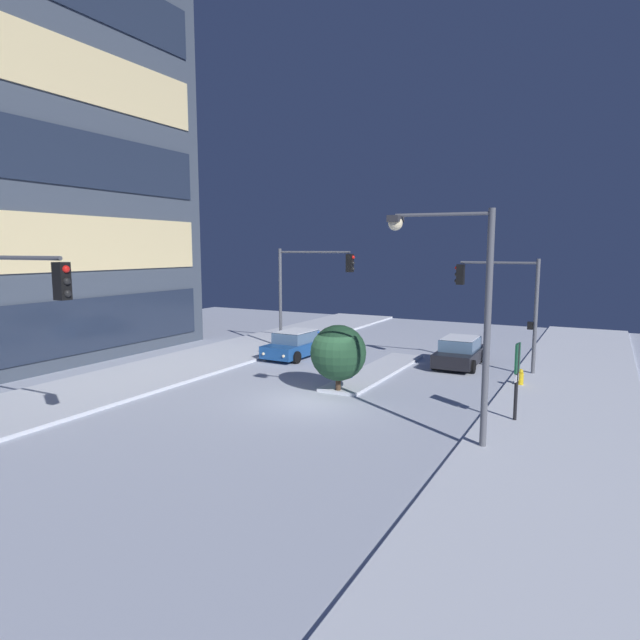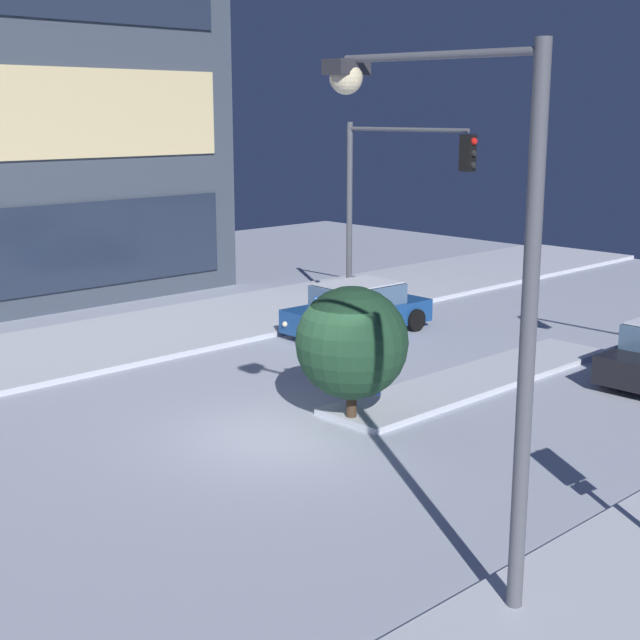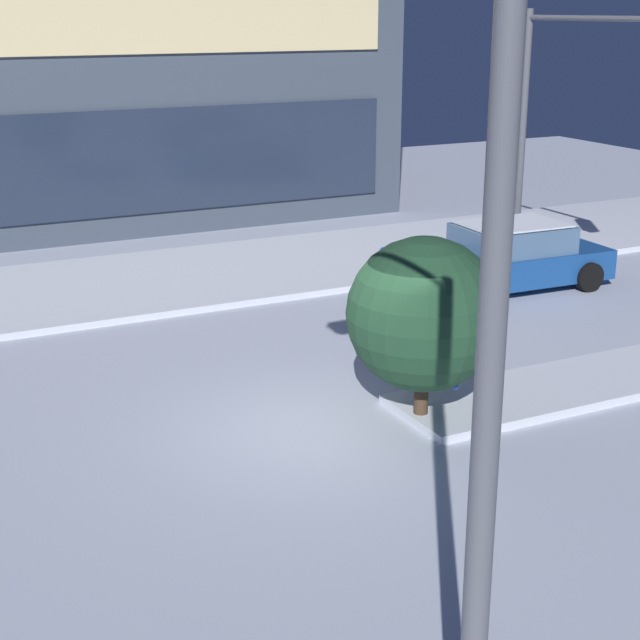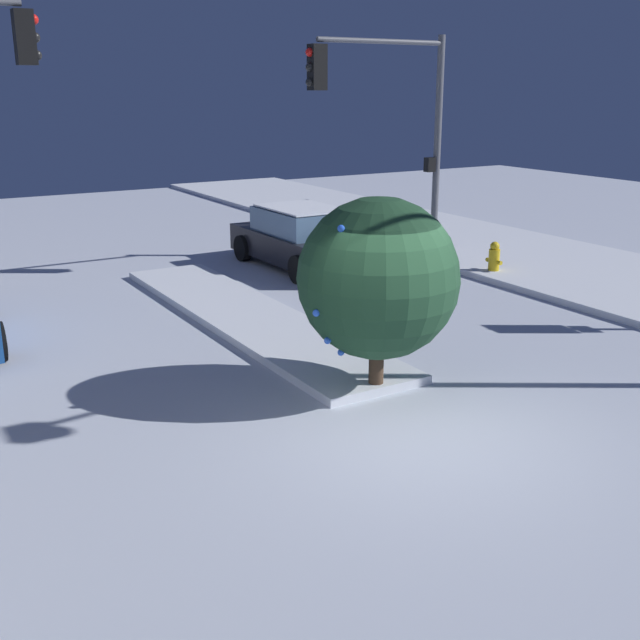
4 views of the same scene
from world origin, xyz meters
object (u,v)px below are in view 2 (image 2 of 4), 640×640
car_far (358,309)px  traffic_light_corner_far_right (397,184)px  decorated_tree_median (352,343)px  street_lamp_arched (467,246)px

car_far → traffic_light_corner_far_right: size_ratio=0.76×
traffic_light_corner_far_right → decorated_tree_median: size_ratio=2.09×
car_far → traffic_light_corner_far_right: bearing=-173.8°
street_lamp_arched → car_far: bearing=-48.0°
traffic_light_corner_far_right → street_lamp_arched: bearing=-45.1°
street_lamp_arched → decorated_tree_median: 7.55m
traffic_light_corner_far_right → street_lamp_arched: street_lamp_arched is taller
traffic_light_corner_far_right → decorated_tree_median: bearing=-53.4°
traffic_light_corner_far_right → street_lamp_arched: size_ratio=0.84×
car_far → traffic_light_corner_far_right: 3.93m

